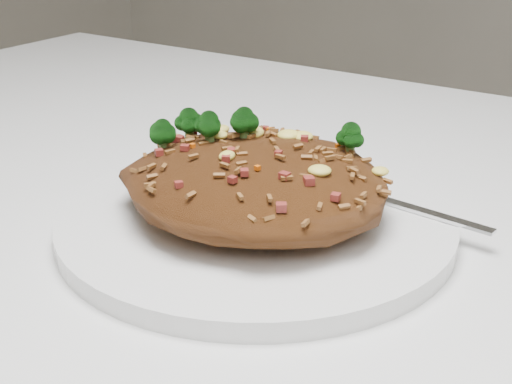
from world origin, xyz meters
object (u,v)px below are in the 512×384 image
Objects in this scene: plate at (256,220)px; fork at (397,204)px; fried_rice at (255,171)px; dining_table at (237,284)px.

fork is (0.08, 0.06, 0.01)m from plate.
dining_table is at bearing 135.66° from fried_rice.
plate is 0.10m from fork.
plate is at bearing -27.64° from fried_rice.
fried_rice is 0.11m from fork.
dining_table is 0.17m from fork.
dining_table is 4.25× the size of plate.
dining_table is 0.15m from fried_rice.
fried_rice reaches higher than dining_table.
fried_rice is 1.18× the size of fork.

